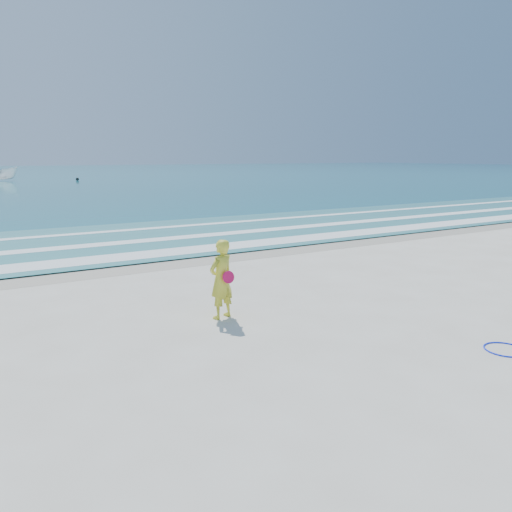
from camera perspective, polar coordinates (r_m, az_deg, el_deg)
ground at (r=9.75m, az=12.88°, el=-9.71°), size 400.00×400.00×0.00m
wet_sand at (r=17.11m, az=-8.41°, el=-0.43°), size 400.00×2.40×0.00m
shallow at (r=21.73m, az=-13.53°, el=1.99°), size 400.00×10.00×0.01m
foam_near at (r=18.28m, az=-9.99°, el=0.44°), size 400.00×1.40×0.01m
foam_mid at (r=20.98m, az=-12.87°, el=1.71°), size 400.00×0.90×0.01m
foam_far at (r=24.10m, az=-15.35°, el=2.81°), size 400.00×0.60×0.01m
hoop at (r=10.24m, az=26.57°, el=-9.53°), size 0.77×0.77×0.03m
buoy at (r=76.61m, az=-19.74°, el=8.27°), size 0.44×0.44×0.44m
woman at (r=10.72m, az=-3.99°, el=-2.66°), size 0.73×0.60×1.73m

